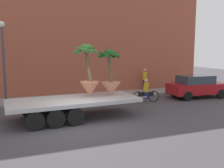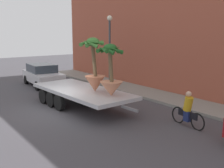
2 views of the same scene
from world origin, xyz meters
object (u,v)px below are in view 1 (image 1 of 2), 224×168
object	(u,v)px
parked_car	(197,86)
pedestrian_near_gate	(145,79)
potted_palm_rear	(110,77)
potted_palm_middle	(89,76)
street_lamp	(3,52)
flatbed_trailer	(69,103)
cyclist	(146,92)

from	to	relation	value
parked_car	pedestrian_near_gate	bearing A→B (deg)	125.96
potted_palm_rear	potted_palm_middle	bearing A→B (deg)	-174.13
street_lamp	parked_car	bearing A→B (deg)	-8.89
flatbed_trailer	street_lamp	xyz separation A→B (m)	(-2.96, 4.13, 2.45)
potted_palm_middle	parked_car	xyz separation A→B (m)	(8.37, 1.93, -1.22)
potted_palm_middle	cyclist	bearing A→B (deg)	23.36
potted_palm_middle	parked_car	world-z (taller)	potted_palm_middle
potted_palm_middle	pedestrian_near_gate	size ratio (longest dim) A/B	1.56
potted_palm_rear	flatbed_trailer	bearing A→B (deg)	-170.47
flatbed_trailer	cyclist	bearing A→B (deg)	21.49
parked_car	street_lamp	world-z (taller)	street_lamp
potted_palm_middle	pedestrian_near_gate	xyz separation A→B (m)	(6.01, 5.19, -1.01)
cyclist	pedestrian_near_gate	size ratio (longest dim) A/B	1.07
flatbed_trailer	potted_palm_middle	distance (m)	1.69
pedestrian_near_gate	flatbed_trailer	bearing A→B (deg)	-142.43
street_lamp	flatbed_trailer	bearing A→B (deg)	-54.40
pedestrian_near_gate	street_lamp	distance (m)	10.37
cyclist	parked_car	world-z (taller)	parked_car
pedestrian_near_gate	potted_palm_rear	bearing A→B (deg)	-133.41
flatbed_trailer	potted_palm_rear	xyz separation A→B (m)	(2.29, 0.39, 1.16)
potted_palm_middle	street_lamp	distance (m)	5.72
potted_palm_middle	parked_car	distance (m)	8.68
flatbed_trailer	cyclist	distance (m)	5.79
flatbed_trailer	parked_car	bearing A→B (deg)	13.05
potted_palm_rear	parked_car	world-z (taller)	potted_palm_rear
pedestrian_near_gate	potted_palm_middle	bearing A→B (deg)	-139.17
flatbed_trailer	parked_car	distance (m)	9.71
parked_car	street_lamp	size ratio (longest dim) A/B	0.87
potted_palm_rear	cyclist	world-z (taller)	potted_palm_rear
potted_palm_middle	parked_car	size ratio (longest dim) A/B	0.64
potted_palm_rear	street_lamp	distance (m)	6.58
flatbed_trailer	potted_palm_rear	bearing A→B (deg)	9.53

